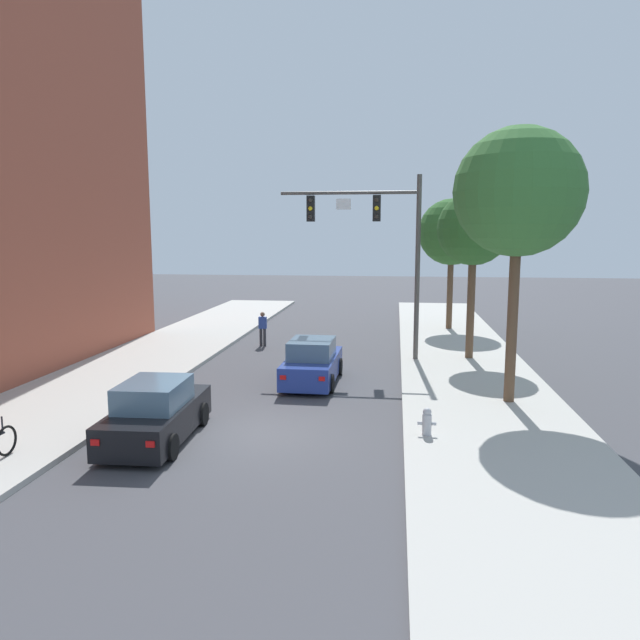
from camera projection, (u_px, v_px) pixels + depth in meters
ground_plane at (254, 432)px, 16.03m from camera, size 120.00×120.00×0.00m
sidewalk_left at (29, 420)px, 16.83m from camera, size 5.00×60.00×0.15m
sidewalk_right at (502, 440)px, 15.20m from camera, size 5.00×60.00×0.15m
traffic_signal_mast at (379, 234)px, 24.19m from camera, size 5.73×0.38×7.50m
car_lead_blue at (312, 363)px, 21.24m from camera, size 1.89×4.26×1.60m
car_following_black at (156, 414)px, 15.28m from camera, size 1.96×4.30×1.60m
pedestrian_crossing_road at (263, 327)px, 28.18m from camera, size 0.36×0.22×1.64m
fire_hydrant at (427, 421)px, 15.34m from camera, size 0.48×0.24×0.72m
street_tree_nearest at (518, 193)px, 17.58m from camera, size 3.84×3.84×8.30m
street_tree_second at (474, 230)px, 24.21m from camera, size 2.98×2.98×6.84m
street_tree_third at (452, 232)px, 31.94m from camera, size 3.56×3.56×7.03m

